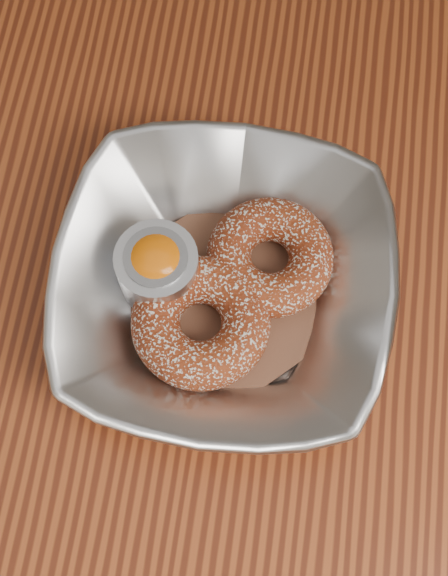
# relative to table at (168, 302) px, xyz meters

# --- Properties ---
(ground_plane) EXTENTS (4.00, 4.00, 0.00)m
(ground_plane) POSITION_rel_table_xyz_m (0.00, 0.00, -0.65)
(ground_plane) COLOR #565659
(ground_plane) RESTS_ON ground
(table) EXTENTS (1.20, 0.80, 0.75)m
(table) POSITION_rel_table_xyz_m (0.00, 0.00, 0.00)
(table) COLOR maroon
(table) RESTS_ON ground_plane
(serving_bowl) EXTENTS (0.24, 0.24, 0.06)m
(serving_bowl) POSITION_rel_table_xyz_m (0.05, -0.03, 0.13)
(serving_bowl) COLOR silver
(serving_bowl) RESTS_ON table
(parchment) EXTENTS (0.20, 0.20, 0.00)m
(parchment) POSITION_rel_table_xyz_m (0.05, -0.03, 0.11)
(parchment) COLOR brown
(parchment) RESTS_ON table
(donut_back) EXTENTS (0.12, 0.12, 0.03)m
(donut_back) POSITION_rel_table_xyz_m (0.08, 0.00, 0.13)
(donut_back) COLOR maroon
(donut_back) RESTS_ON parchment
(donut_front) EXTENTS (0.11, 0.11, 0.04)m
(donut_front) POSITION_rel_table_xyz_m (0.04, -0.05, 0.13)
(donut_front) COLOR maroon
(donut_front) RESTS_ON parchment
(ramekin) EXTENTS (0.06, 0.06, 0.06)m
(ramekin) POSITION_rel_table_xyz_m (0.00, -0.02, 0.13)
(ramekin) COLOR silver
(ramekin) RESTS_ON table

